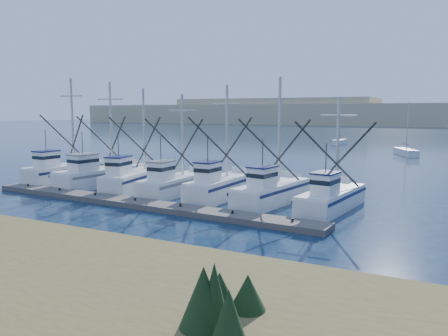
{
  "coord_description": "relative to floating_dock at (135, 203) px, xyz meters",
  "views": [
    {
      "loc": [
        10.01,
        -18.84,
        6.78
      ],
      "look_at": [
        -3.5,
        8.0,
        2.83
      ],
      "focal_mm": 35.0,
      "sensor_mm": 36.0,
      "label": 1
    }
  ],
  "objects": [
    {
      "name": "sailboat_far",
      "position": [
        0.82,
        64.63,
        0.3
      ],
      "size": [
        2.0,
        5.97,
        8.1
      ],
      "rotation": [
        0.0,
        0.0,
        -0.04
      ],
      "color": "white",
      "rests_on": "ground"
    },
    {
      "name": "sailboat_near",
      "position": [
        14.56,
        47.18,
        0.3
      ],
      "size": [
        4.18,
        6.86,
        8.1
      ],
      "rotation": [
        0.0,
        0.0,
        0.4
      ],
      "color": "white",
      "rests_on": "ground"
    },
    {
      "name": "dune_ridge",
      "position": [
        9.54,
        204.23,
        4.81
      ],
      "size": [
        360.0,
        60.0,
        10.0
      ],
      "primitive_type": "cube",
      "color": "tan",
      "rests_on": "ground"
    },
    {
      "name": "ground",
      "position": [
        9.54,
        -5.77,
        -0.19
      ],
      "size": [
        500.0,
        500.0,
        0.0
      ],
      "primitive_type": "plane",
      "color": "#0C1A36",
      "rests_on": "ground"
    },
    {
      "name": "floating_dock",
      "position": [
        0.0,
        0.0,
        0.0
      ],
      "size": [
        28.56,
        3.57,
        0.38
      ],
      "primitive_type": "cube",
      "rotation": [
        0.0,
        0.0,
        -0.06
      ],
      "color": "#5F5A55",
      "rests_on": "ground"
    },
    {
      "name": "trawler_fleet",
      "position": [
        -0.83,
        4.95,
        0.78
      ],
      "size": [
        28.35,
        9.02,
        9.83
      ],
      "color": "white",
      "rests_on": "ground"
    }
  ]
}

